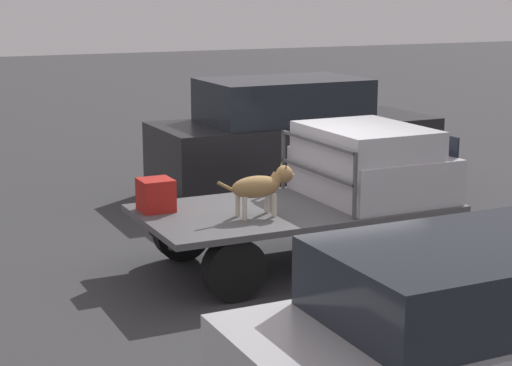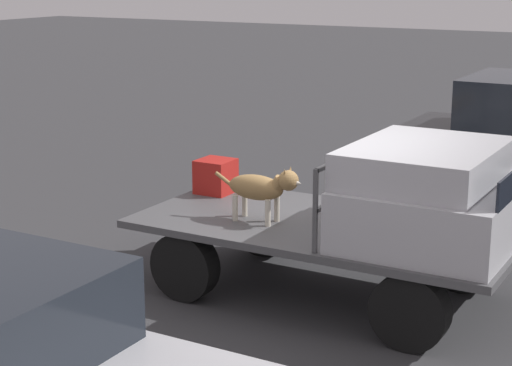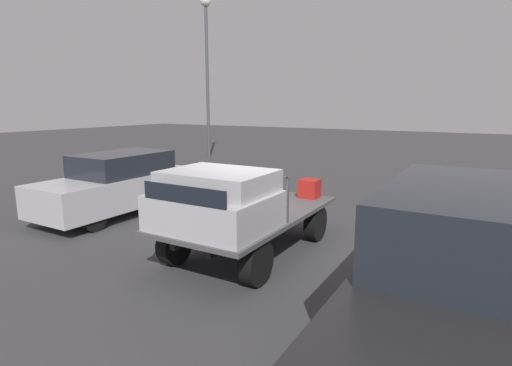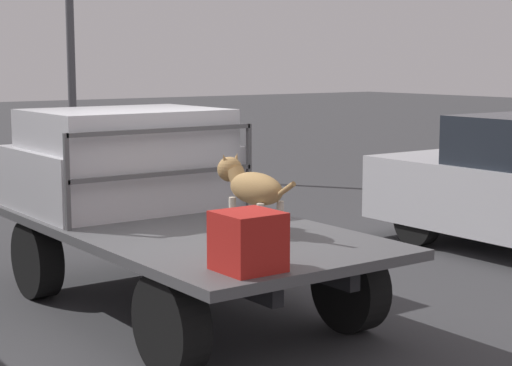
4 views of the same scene
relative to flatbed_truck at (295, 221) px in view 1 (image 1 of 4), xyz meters
The scene contains 8 objects.
ground_plane 0.59m from the flatbed_truck, ahead, with size 80.00×80.00×0.00m, color #38383A.
flatbed_truck is the anchor object (origin of this frame).
truck_cab 1.32m from the flatbed_truck, ahead, with size 1.60×1.91×0.96m.
truck_headboard 0.82m from the flatbed_truck, ahead, with size 0.04×1.91×0.83m.
dog 0.91m from the flatbed_truck, 154.74° to the right, with size 1.05×0.27×0.64m.
cargo_crate 1.84m from the flatbed_truck, 163.51° to the left, with size 0.41×0.41×0.41m.
parked_sedan 4.52m from the flatbed_truck, 98.38° to the right, with size 4.33×1.71×1.61m.
parked_pickup_far 4.34m from the flatbed_truck, 62.65° to the left, with size 5.07×1.94×2.02m.
Camera 1 is at (-5.08, -9.46, 3.49)m, focal length 60.00 mm.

